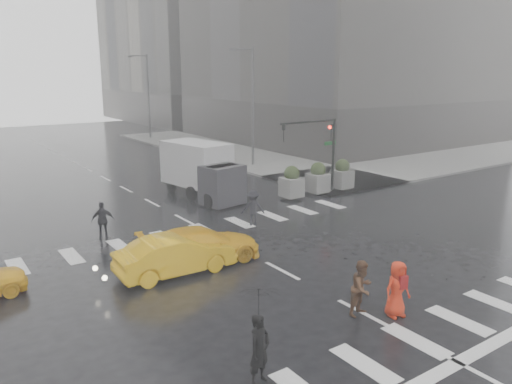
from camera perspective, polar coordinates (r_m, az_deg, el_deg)
ground at (r=18.71m, az=3.00°, el=-8.98°), size 120.00×120.00×0.00m
sidewalk_ne at (r=43.90m, az=9.23°, el=4.11°), size 35.00×35.00×0.15m
building_ne_far at (r=80.63m, az=-5.38°, el=20.02°), size 26.05×26.05×36.00m
road_markings at (r=18.71m, az=3.00°, el=-8.96°), size 18.00×48.00×0.01m
traffic_signal_pole at (r=29.48m, az=7.46°, el=5.76°), size 4.45×0.42×4.50m
street_lamp_near at (r=38.30m, az=-0.54°, el=10.26°), size 2.15×0.22×9.00m
street_lamp_far at (r=55.97m, az=-12.35°, el=11.01°), size 2.15×0.22×9.00m
planter_west at (r=28.73m, az=4.09°, el=1.11°), size 1.10×1.10×1.80m
planter_mid at (r=30.00m, az=7.07°, el=1.58°), size 1.10×1.10×1.80m
planter_east at (r=31.34m, az=9.81°, el=2.00°), size 1.10×1.10×1.80m
pedestrian_black at (r=11.85m, az=0.41°, el=-14.53°), size 1.20×1.21×2.43m
pedestrian_brown at (r=15.56m, az=12.03°, el=-10.67°), size 0.94×0.80×1.72m
pedestrian_orange at (r=15.72m, az=15.84°, el=-10.60°), size 0.93×0.69×1.73m
pedestrian_far_a at (r=22.86m, az=-17.10°, el=-3.13°), size 1.09×0.82×1.67m
pedestrian_far_b at (r=23.78m, az=-0.34°, el=-1.83°), size 1.26×1.08×1.71m
taxi_mid at (r=18.41m, az=-9.17°, el=-7.12°), size 4.38×1.63×1.43m
taxi_rear at (r=19.40m, az=-6.37°, el=-6.04°), size 4.40×2.53×1.36m
box_truck at (r=29.03m, az=-6.07°, el=2.61°), size 2.23×5.94×3.15m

